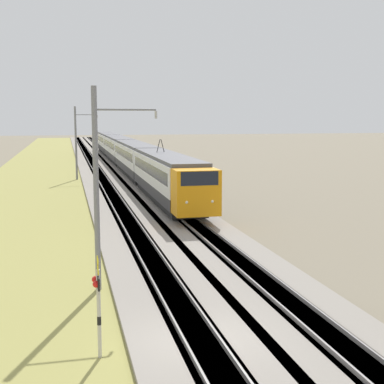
% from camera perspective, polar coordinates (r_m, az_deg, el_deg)
% --- Properties ---
extents(ground_plane, '(400.00, 400.00, 0.00)m').
position_cam_1_polar(ground_plane, '(16.97, 0.85, -16.37)').
color(ground_plane, '#7A705B').
extents(ballast_main, '(240.00, 4.40, 0.30)m').
position_cam_1_polar(ballast_main, '(65.46, -9.91, 1.86)').
color(ballast_main, gray).
rests_on(ballast_main, ground).
extents(ballast_adjacent, '(240.00, 4.40, 0.30)m').
position_cam_1_polar(ballast_adjacent, '(65.81, -6.47, 1.96)').
color(ballast_adjacent, gray).
rests_on(ballast_adjacent, ground).
extents(track_main, '(240.00, 1.57, 0.45)m').
position_cam_1_polar(track_main, '(65.46, -9.91, 1.87)').
color(track_main, '#4C4238').
rests_on(track_main, ground).
extents(track_adjacent, '(240.00, 1.57, 0.45)m').
position_cam_1_polar(track_adjacent, '(65.80, -6.47, 1.97)').
color(track_adjacent, '#4C4238').
rests_on(track_adjacent, ground).
extents(grass_verge, '(240.00, 12.60, 0.12)m').
position_cam_1_polar(grass_verge, '(65.41, -15.49, 1.61)').
color(grass_verge, '#99934C').
rests_on(grass_verge, ground).
extents(passenger_train, '(80.75, 2.92, 5.17)m').
position_cam_1_polar(passenger_train, '(71.94, -7.11, 4.28)').
color(passenger_train, orange).
rests_on(passenger_train, ground).
extents(crossing_signal_near, '(0.70, 0.23, 3.10)m').
position_cam_1_polar(crossing_signal_near, '(15.71, -9.99, -11.15)').
color(crossing_signal_near, beige).
rests_on(crossing_signal_near, ground).
extents(catenary_mast_near, '(0.22, 2.56, 8.19)m').
position_cam_1_polar(catenary_mast_near, '(21.29, -10.02, 0.41)').
color(catenary_mast_near, slate).
rests_on(catenary_mast_near, ground).
extents(catenary_mast_mid, '(0.22, 2.56, 8.17)m').
position_cam_1_polar(catenary_mast_mid, '(60.54, -12.22, 5.18)').
color(catenary_mast_mid, slate).
rests_on(catenary_mast_mid, ground).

